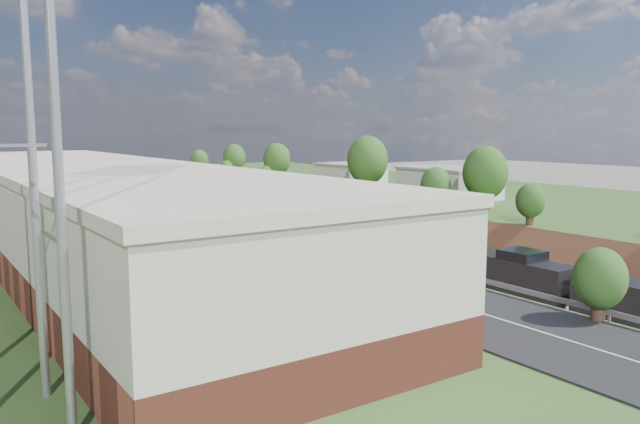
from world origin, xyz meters
The scene contains 14 objects.
platform_right centered at (33.00, 60.00, 2.50)m, with size 44.00×180.00×5.00m, color #3A5C26.
embankment_left centered at (-11.00, 60.00, 0.00)m, with size 7.07×180.00×7.07m, color brown.
embankment_right centered at (11.00, 60.00, 0.00)m, with size 7.07×180.00×7.07m, color brown.
rail_left_track centered at (-2.60, 60.00, 0.09)m, with size 1.58×180.00×0.18m, color gray.
rail_right_track centered at (2.60, 60.00, 0.09)m, with size 1.58×180.00×0.18m, color gray.
road centered at (-15.50, 60.00, 5.05)m, with size 8.00×180.00×0.10m, color black.
guardrail centered at (-11.40, 59.80, 5.55)m, with size 0.10×171.00×0.70m.
commercial_building centered at (-28.00, 38.00, 8.51)m, with size 14.30×62.30×7.00m.
overpass centered at (0.00, 122.00, 4.92)m, with size 24.50×8.30×7.40m.
white_building_near centered at (23.50, 52.00, 7.00)m, with size 9.00×12.00×4.00m, color silver.
white_building_far centered at (23.00, 74.00, 6.80)m, with size 8.00×10.00×3.60m, color silver.
tree_right_large centered at (17.00, 40.00, 9.38)m, with size 5.25×5.25×7.61m.
tree_left_crest centered at (-11.80, 20.00, 7.04)m, with size 2.45×2.45×3.55m.
freight_train centered at (2.60, 62.18, 2.53)m, with size 2.98×120.16×4.55m.
Camera 1 is at (-39.89, -9.10, 14.48)m, focal length 35.00 mm.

